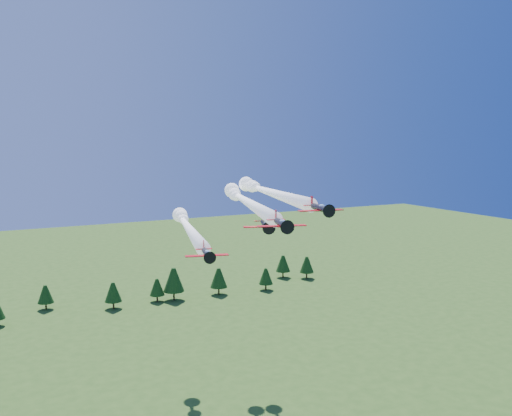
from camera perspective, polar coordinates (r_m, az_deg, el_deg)
name	(u,v)px	position (r m, az deg, el deg)	size (l,w,h in m)	color
plane_lead	(245,200)	(122.27, -1.11, 0.76)	(21.55, 59.09, 3.70)	black
plane_left	(187,225)	(126.02, -6.95, -1.73)	(18.26, 55.14, 3.70)	black
plane_right	(268,191)	(126.06, 1.17, 1.67)	(16.58, 55.89, 3.70)	black
plane_slot	(266,224)	(102.38, 0.98, -1.65)	(8.15, 9.13, 2.89)	black
treeline	(107,289)	(202.56, -14.63, -7.83)	(165.23, 19.63, 11.92)	#382314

